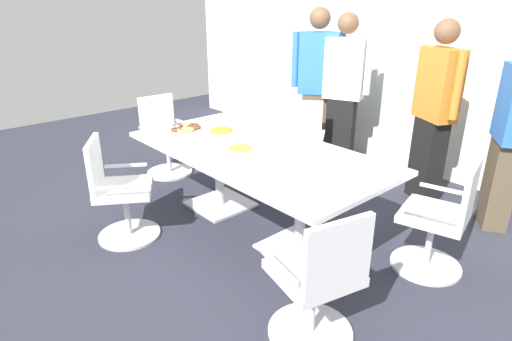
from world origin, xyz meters
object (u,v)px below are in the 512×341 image
(person_standing_2, at_px, (435,110))
(snack_bowl_chips_orange, at_px, (221,134))
(conference_table, at_px, (256,163))
(office_chair_2, at_px, (165,140))
(office_chair_1, at_px, (300,148))
(person_standing_3, at_px, (511,132))
(donut_platter, at_px, (184,128))
(office_chair_4, at_px, (318,285))
(office_chair_3, at_px, (118,195))
(office_chair_0, at_px, (440,223))
(plate_stack, at_px, (319,149))
(person_standing_0, at_px, (317,85))
(snack_bowl_chips_yellow, at_px, (240,151))
(person_standing_1, at_px, (343,91))

(person_standing_2, xyz_separation_m, snack_bowl_chips_orange, (-1.13, -1.77, -0.14))
(conference_table, relative_size, office_chair_2, 2.64)
(conference_table, relative_size, office_chair_1, 2.64)
(office_chair_2, height_order, person_standing_3, person_standing_3)
(donut_platter, bearing_deg, office_chair_1, 69.13)
(office_chair_4, distance_m, person_standing_2, 2.52)
(office_chair_2, xyz_separation_m, office_chair_3, (1.07, -1.09, 0.00))
(office_chair_0, bearing_deg, office_chair_3, 113.19)
(conference_table, relative_size, plate_stack, 13.22)
(person_standing_0, relative_size, plate_stack, 10.35)
(office_chair_2, distance_m, snack_bowl_chips_yellow, 1.80)
(office_chair_0, distance_m, office_chair_3, 2.62)
(office_chair_1, distance_m, plate_stack, 1.13)
(office_chair_1, relative_size, office_chair_4, 1.00)
(conference_table, height_order, donut_platter, donut_platter)
(office_chair_2, bearing_deg, office_chair_1, 129.70)
(person_standing_3, xyz_separation_m, snack_bowl_chips_orange, (-1.86, -1.72, -0.09))
(office_chair_0, height_order, plate_stack, office_chair_0)
(person_standing_0, xyz_separation_m, person_standing_1, (0.32, 0.10, -0.03))
(office_chair_4, height_order, donut_platter, office_chair_4)
(office_chair_4, distance_m, snack_bowl_chips_orange, 1.89)
(conference_table, bearing_deg, snack_bowl_chips_orange, -171.11)
(office_chair_1, height_order, snack_bowl_chips_orange, office_chair_1)
(conference_table, relative_size, office_chair_3, 2.64)
(conference_table, relative_size, snack_bowl_chips_yellow, 10.59)
(office_chair_4, height_order, person_standing_2, person_standing_2)
(office_chair_4, distance_m, donut_platter, 2.33)
(snack_bowl_chips_yellow, relative_size, plate_stack, 1.25)
(office_chair_0, distance_m, person_standing_0, 2.50)
(person_standing_0, xyz_separation_m, person_standing_3, (2.19, 0.03, -0.09))
(person_standing_1, height_order, donut_platter, person_standing_1)
(office_chair_1, distance_m, snack_bowl_chips_yellow, 1.41)
(conference_table, distance_m, snack_bowl_chips_orange, 0.46)
(conference_table, distance_m, donut_platter, 0.93)
(person_standing_2, bearing_deg, conference_table, 93.89)
(person_standing_1, relative_size, snack_bowl_chips_orange, 7.32)
(office_chair_0, bearing_deg, person_standing_1, 43.68)
(snack_bowl_chips_yellow, xyz_separation_m, plate_stack, (0.35, 0.59, -0.03))
(office_chair_0, height_order, donut_platter, office_chair_0)
(person_standing_1, bearing_deg, office_chair_1, 65.44)
(office_chair_1, distance_m, person_standing_1, 0.88)
(office_chair_3, height_order, snack_bowl_chips_orange, office_chair_3)
(conference_table, height_order, office_chair_3, office_chair_3)
(office_chair_4, relative_size, snack_bowl_chips_yellow, 4.01)
(person_standing_1, bearing_deg, snack_bowl_chips_orange, 67.76)
(conference_table, distance_m, person_standing_1, 1.82)
(person_standing_1, xyz_separation_m, plate_stack, (0.81, -1.35, -0.20))
(person_standing_3, bearing_deg, office_chair_3, 108.34)
(office_chair_0, height_order, person_standing_0, person_standing_0)
(conference_table, relative_size, snack_bowl_chips_orange, 9.61)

